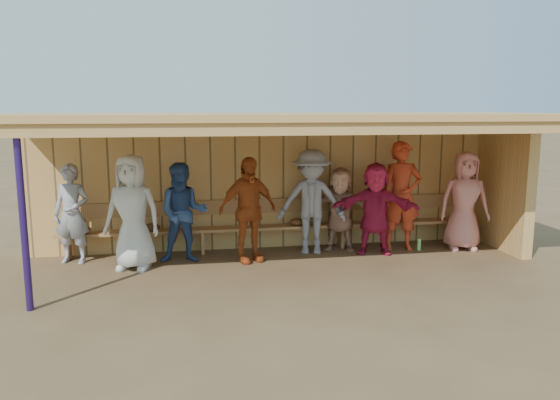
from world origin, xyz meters
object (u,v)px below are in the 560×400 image
(player_a, at_px, (72,214))
(player_b, at_px, (132,212))
(player_d, at_px, (248,210))
(player_f, at_px, (340,209))
(player_e, at_px, (312,202))
(player_h, at_px, (464,201))
(player_g, at_px, (401,196))
(bench, at_px, (273,221))
(player_extra, at_px, (375,209))
(player_c, at_px, (183,213))

(player_a, bearing_deg, player_b, -10.84)
(player_b, height_order, player_d, player_b)
(player_f, bearing_deg, player_e, -153.35)
(player_f, relative_size, player_h, 0.85)
(player_a, distance_m, player_e, 4.10)
(player_g, xyz_separation_m, bench, (-2.30, 0.44, -0.47))
(player_d, height_order, player_e, player_e)
(player_d, bearing_deg, player_h, -18.49)
(player_b, distance_m, player_e, 3.10)
(player_e, height_order, player_f, player_e)
(player_b, height_order, player_extra, player_b)
(player_d, bearing_deg, player_f, -6.04)
(player_a, xyz_separation_m, bench, (3.45, 0.31, -0.31))
(player_b, height_order, player_g, player_g)
(player_a, distance_m, bench, 3.48)
(player_c, distance_m, bench, 1.75)
(player_e, bearing_deg, bench, 163.75)
(player_d, xyz_separation_m, player_e, (1.19, 0.37, 0.04))
(player_g, height_order, player_extra, player_g)
(player_h, bearing_deg, player_a, -169.63)
(player_d, distance_m, player_h, 4.00)
(player_a, xyz_separation_m, player_d, (2.91, -0.44, 0.06))
(player_a, bearing_deg, bench, 21.59)
(player_h, bearing_deg, bench, -177.26)
(player_c, xyz_separation_m, player_h, (5.07, -0.04, 0.06))
(player_c, xyz_separation_m, player_extra, (3.36, -0.04, -0.03))
(player_b, distance_m, player_d, 1.88)
(player_h, bearing_deg, player_g, -176.22)
(player_d, bearing_deg, player_g, -14.07)
(player_b, height_order, player_e, player_b)
(player_extra, bearing_deg, player_e, -176.63)
(player_g, bearing_deg, player_a, -173.01)
(player_g, xyz_separation_m, player_h, (1.15, -0.19, -0.09))
(player_c, height_order, player_e, player_e)
(bench, bearing_deg, player_e, -30.02)
(player_g, bearing_deg, player_h, -0.94)
(player_c, distance_m, player_extra, 3.36)
(player_e, bearing_deg, player_a, -167.14)
(player_g, height_order, player_h, player_g)
(player_a, relative_size, player_d, 0.94)
(player_extra, bearing_deg, player_g, 35.24)
(player_h, bearing_deg, player_b, -164.88)
(player_d, distance_m, player_extra, 2.29)
(player_a, xyz_separation_m, player_h, (6.90, -0.32, 0.06))
(player_f, distance_m, bench, 1.25)
(player_g, relative_size, player_extra, 1.22)
(player_e, distance_m, bench, 0.85)
(player_b, xyz_separation_m, player_f, (3.61, 0.53, -0.17))
(player_a, xyz_separation_m, player_c, (1.83, -0.28, 0.01))
(player_a, distance_m, player_f, 4.64)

